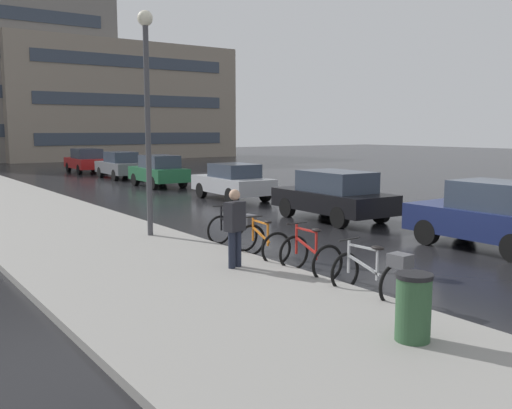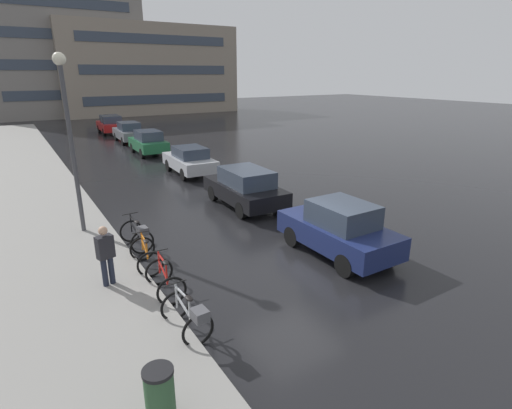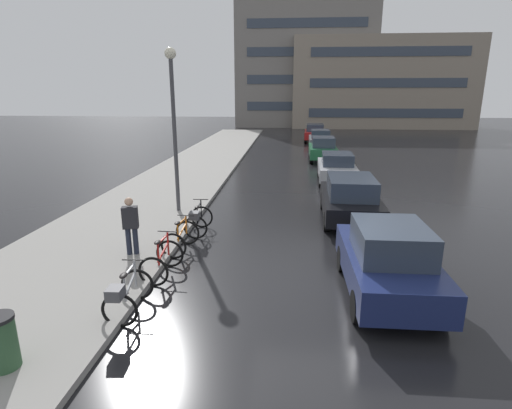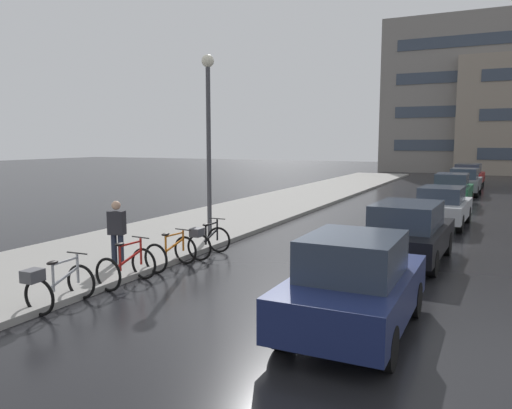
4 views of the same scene
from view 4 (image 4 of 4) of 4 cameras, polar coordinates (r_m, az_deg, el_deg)
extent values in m
plane|color=black|center=(9.28, 0.44, -12.62)|extent=(140.00, 140.00, 0.00)
cube|color=gray|center=(20.60, -2.72, -1.38)|extent=(4.80, 60.00, 0.14)
torus|color=black|center=(10.71, -19.36, -8.33)|extent=(0.71, 0.10, 0.71)
torus|color=black|center=(9.98, -23.53, -9.67)|extent=(0.71, 0.10, 0.71)
cube|color=#ADAFB5|center=(10.14, -22.18, -7.79)|extent=(0.04, 0.04, 0.53)
cube|color=#ADAFB5|center=(10.58, -19.72, -6.90)|extent=(0.04, 0.04, 0.58)
cube|color=#ADAFB5|center=(10.30, -20.98, -6.06)|extent=(0.07, 0.64, 0.04)
cube|color=#ADAFB5|center=(10.35, -21.00, -7.73)|extent=(0.07, 0.73, 0.26)
ellipsoid|color=black|center=(10.07, -22.26, -6.18)|extent=(0.15, 0.27, 0.07)
cylinder|color=black|center=(10.51, -19.79, -5.25)|extent=(0.50, 0.05, 0.03)
cube|color=#4C4C51|center=(9.79, -24.17, -7.44)|extent=(0.30, 0.35, 0.22)
torus|color=black|center=(11.80, -12.71, -6.61)|extent=(0.73, 0.10, 0.73)
torus|color=black|center=(11.04, -16.53, -7.70)|extent=(0.73, 0.10, 0.73)
cube|color=red|center=(11.21, -15.28, -5.95)|extent=(0.04, 0.04, 0.56)
cube|color=red|center=(11.67, -13.02, -5.24)|extent=(0.04, 0.04, 0.61)
cube|color=red|center=(11.39, -14.16, -4.36)|extent=(0.08, 0.66, 0.04)
cube|color=red|center=(11.43, -14.21, -5.95)|extent=(0.08, 0.74, 0.27)
ellipsoid|color=black|center=(11.15, -15.33, -4.41)|extent=(0.16, 0.27, 0.07)
cylinder|color=black|center=(11.60, -13.07, -3.68)|extent=(0.50, 0.06, 0.03)
torus|color=black|center=(13.03, -8.07, -5.18)|extent=(0.73, 0.13, 0.73)
torus|color=black|center=(12.23, -11.37, -6.08)|extent=(0.73, 0.13, 0.73)
cube|color=orange|center=(12.43, -10.28, -4.65)|extent=(0.04, 0.04, 0.50)
cube|color=orange|center=(12.92, -8.32, -4.10)|extent=(0.04, 0.04, 0.53)
cube|color=orange|center=(12.63, -9.30, -3.40)|extent=(0.10, 0.66, 0.04)
cube|color=orange|center=(12.66, -9.36, -4.64)|extent=(0.11, 0.75, 0.27)
ellipsoid|color=black|center=(12.38, -10.31, -3.38)|extent=(0.17, 0.27, 0.07)
cylinder|color=black|center=(12.87, -8.35, -2.86)|extent=(0.50, 0.08, 0.03)
torus|color=black|center=(14.26, -4.29, -4.04)|extent=(0.74, 0.09, 0.74)
torus|color=black|center=(13.33, -6.49, -4.87)|extent=(0.74, 0.09, 0.74)
cube|color=black|center=(13.58, -5.75, -3.51)|extent=(0.04, 0.04, 0.52)
cube|color=black|center=(14.14, -4.45, -2.90)|extent=(0.04, 0.04, 0.60)
cube|color=black|center=(13.82, -5.10, -2.22)|extent=(0.06, 0.65, 0.04)
cube|color=black|center=(13.85, -5.14, -3.52)|extent=(0.06, 0.74, 0.27)
ellipsoid|color=black|center=(13.53, -5.77, -2.31)|extent=(0.15, 0.26, 0.07)
cylinder|color=black|center=(14.08, -4.47, -1.62)|extent=(0.50, 0.05, 0.03)
cube|color=#4C4C51|center=(13.15, -6.78, -3.18)|extent=(0.29, 0.35, 0.22)
cube|color=navy|center=(8.52, 11.18, -9.94)|extent=(1.78, 3.80, 0.67)
cube|color=#2D3847|center=(8.21, 11.02, -5.76)|extent=(1.46, 1.82, 0.66)
cylinder|color=black|center=(9.91, 8.46, -9.46)|extent=(0.22, 0.64, 0.64)
cylinder|color=black|center=(9.58, 17.59, -10.31)|extent=(0.22, 0.64, 0.64)
cylinder|color=black|center=(7.81, 3.08, -14.03)|extent=(0.22, 0.64, 0.64)
cylinder|color=black|center=(7.39, 14.78, -15.54)|extent=(0.22, 0.64, 0.64)
cube|color=black|center=(13.75, 16.91, -3.68)|extent=(2.01, 4.23, 0.61)
cube|color=#2D3847|center=(13.49, 16.87, -1.19)|extent=(1.61, 2.34, 0.65)
cylinder|color=black|center=(15.22, 14.71, -3.73)|extent=(0.24, 0.65, 0.64)
cylinder|color=black|center=(14.94, 20.97, -4.18)|extent=(0.24, 0.65, 0.64)
cylinder|color=black|center=(12.77, 12.05, -5.75)|extent=(0.24, 0.65, 0.64)
cylinder|color=black|center=(12.44, 19.52, -6.36)|extent=(0.24, 0.65, 0.64)
cube|color=#B2B5BA|center=(19.89, 20.45, -0.52)|extent=(1.94, 4.08, 0.62)
cube|color=#2D3847|center=(19.67, 20.46, 1.11)|extent=(1.54, 2.02, 0.55)
cylinder|color=black|center=(21.27, 18.78, -0.81)|extent=(0.25, 0.65, 0.64)
cylinder|color=black|center=(21.07, 23.00, -1.07)|extent=(0.25, 0.65, 0.64)
cylinder|color=black|center=(18.84, 17.52, -1.75)|extent=(0.25, 0.65, 0.64)
cylinder|color=black|center=(18.62, 22.28, -2.06)|extent=(0.25, 0.65, 0.64)
cube|color=#1E6038|center=(26.46, 21.46, 1.29)|extent=(1.81, 3.81, 0.65)
cube|color=#2D3847|center=(26.26, 21.49, 2.64)|extent=(1.46, 2.09, 0.62)
cylinder|color=black|center=(27.73, 20.10, 0.93)|extent=(0.23, 0.64, 0.64)
cylinder|color=black|center=(27.59, 23.26, 0.75)|extent=(0.23, 0.64, 0.64)
cylinder|color=black|center=(25.42, 19.45, 0.42)|extent=(0.23, 0.64, 0.64)
cylinder|color=black|center=(25.27, 22.89, 0.23)|extent=(0.23, 0.64, 0.64)
cube|color=slate|center=(32.08, 22.70, 2.19)|extent=(1.86, 4.18, 0.65)
cube|color=#2D3847|center=(31.88, 22.72, 3.29)|extent=(1.48, 2.06, 0.60)
cylinder|color=black|center=(33.45, 21.57, 1.87)|extent=(0.24, 0.65, 0.64)
cylinder|color=black|center=(33.32, 24.17, 1.72)|extent=(0.24, 0.65, 0.64)
cylinder|color=black|center=(30.92, 21.05, 1.49)|extent=(0.24, 0.65, 0.64)
cylinder|color=black|center=(30.78, 23.86, 1.34)|extent=(0.24, 0.65, 0.64)
cube|color=#AD1919|center=(37.78, 23.07, 2.85)|extent=(2.06, 4.37, 0.65)
cube|color=#2D3847|center=(37.58, 23.09, 3.81)|extent=(1.63, 2.38, 0.63)
cylinder|color=black|center=(39.21, 22.02, 2.57)|extent=(0.25, 0.65, 0.64)
cylinder|color=black|center=(39.07, 24.45, 2.43)|extent=(0.25, 0.65, 0.64)
cylinder|color=black|center=(36.57, 21.55, 2.29)|extent=(0.25, 0.65, 0.64)
cylinder|color=black|center=(36.42, 24.15, 2.14)|extent=(0.25, 0.65, 0.64)
cylinder|color=#1E2333|center=(12.88, -15.89, -5.21)|extent=(0.14, 0.14, 0.88)
cylinder|color=#1E2333|center=(12.80, -15.17, -5.27)|extent=(0.14, 0.14, 0.88)
cube|color=#232328|center=(12.70, -15.64, -2.02)|extent=(0.45, 0.33, 0.58)
sphere|color=tan|center=(12.64, -15.71, -0.10)|extent=(0.22, 0.22, 0.22)
cylinder|color=#424247|center=(15.89, -5.41, 5.68)|extent=(0.14, 0.14, 5.46)
sphere|color=#F2EACC|center=(16.08, -5.54, 16.02)|extent=(0.39, 0.39, 0.39)
cube|color=gray|center=(56.67, 23.87, 11.22)|extent=(17.84, 8.04, 15.37)
cube|color=#333D4C|center=(52.43, 23.43, 6.22)|extent=(14.63, 0.06, 1.10)
cube|color=#333D4C|center=(52.51, 23.61, 9.80)|extent=(14.63, 0.06, 1.10)
cube|color=#333D4C|center=(52.79, 23.79, 13.35)|extent=(14.63, 0.06, 1.10)
cube|color=#333D4C|center=(53.27, 23.98, 16.85)|extent=(14.63, 0.06, 1.10)
camera|label=1|loc=(14.39, -64.11, 2.07)|focal=40.00mm
camera|label=2|loc=(10.14, -66.78, 14.75)|focal=28.00mm
camera|label=3|loc=(4.39, -70.92, 17.81)|focal=28.00mm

